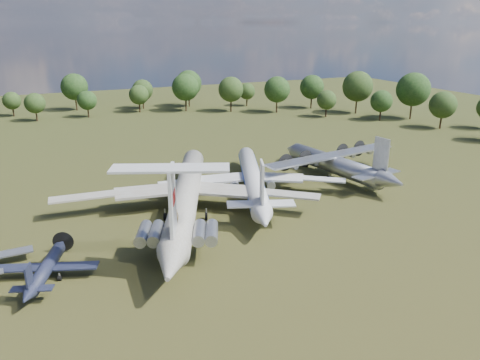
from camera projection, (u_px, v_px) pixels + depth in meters
name	position (u px, v px, depth m)	size (l,w,h in m)	color
ground	(179.00, 217.00, 71.75)	(300.00, 300.00, 0.00)	#203812
il62_airliner	(186.00, 199.00, 71.77)	(41.31, 53.70, 5.27)	silver
tu104_jet	(253.00, 182.00, 80.86)	(32.25, 43.00, 4.30)	#BCBCBC
an12_transport	(334.00, 167.00, 89.47)	(29.59, 33.07, 4.35)	#A1A3A8
small_prop_west	(47.00, 271.00, 53.97)	(11.45, 15.61, 2.29)	black
person_on_il62	(176.00, 216.00, 56.69)	(0.62, 0.41, 1.70)	olive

